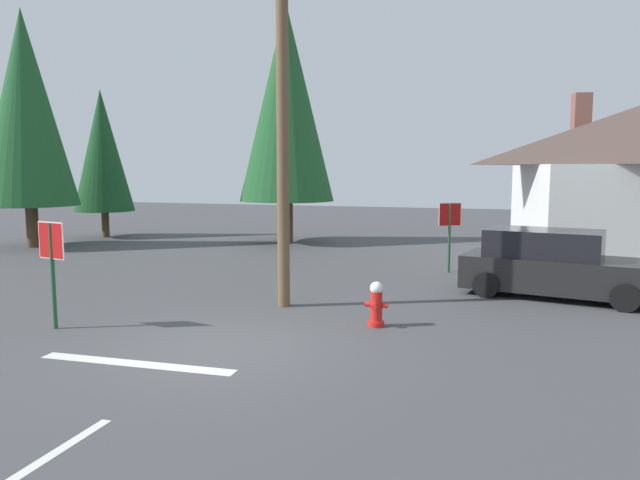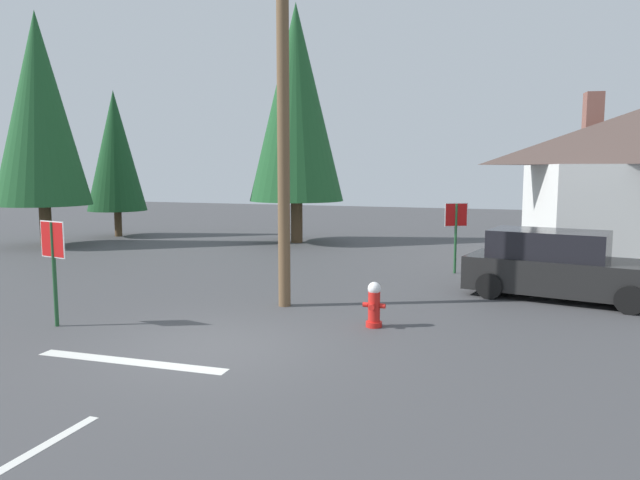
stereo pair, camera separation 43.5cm
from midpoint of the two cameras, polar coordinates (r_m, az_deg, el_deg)
name	(u,v)px [view 2 (the right image)]	position (r m, az deg, el deg)	size (l,w,h in m)	color
ground_plane	(213,349)	(10.94, -9.18, -10.32)	(80.00, 80.00, 0.10)	#424244
lane_stop_bar	(131,362)	(10.38, -16.65, -11.17)	(3.46, 0.30, 0.01)	silver
stop_sign_near	(53,252)	(12.86, -23.46, -1.05)	(0.72, 0.18, 2.14)	#1E4C28
fire_hydrant	(374,305)	(12.01, 6.27, -6.24)	(0.46, 0.40, 0.92)	red
utility_pole	(283,125)	(13.53, -2.63, 11.06)	(1.60, 0.28, 7.97)	brown
stop_sign_far	(456,223)	(18.44, 13.64, 1.56)	(0.64, 0.36, 2.15)	#1E4C28
parked_car	(559,266)	(15.73, 22.76, -2.37)	(4.78, 2.74, 1.67)	black
pine_tree_tall_left	(39,109)	(26.88, -25.02, 11.34)	(3.79, 3.79, 9.47)	#4C3823
pine_tree_mid_left	(296,103)	(25.69, -1.82, 13.03)	(4.04, 4.04, 10.09)	#4C3823
pine_tree_short_left	(115,151)	(29.48, -18.74, 8.12)	(2.73, 2.73, 6.82)	#4C3823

